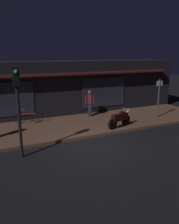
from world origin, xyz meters
The scene contains 8 objects.
ground_plane centered at (0.00, 0.00, 0.00)m, with size 60.00×60.00×0.00m, color black.
sidewalk_slab centered at (0.00, 3.00, 0.07)m, with size 18.00×4.00×0.15m, color brown.
storefront_building centered at (0.00, 6.39, 1.80)m, with size 18.00×3.30×3.60m.
motorcycle centered at (2.36, 1.51, 0.65)m, with size 1.66×0.74×0.97m.
bicycle_parked centered at (-2.08, 4.32, 0.51)m, with size 1.62×0.54×0.91m.
person_bystander centered at (1.81, 4.29, 1.03)m, with size 0.58×0.44×1.67m.
sign_post centered at (5.65, 2.30, 1.51)m, with size 0.44×0.09×2.40m.
traffic_light_pole centered at (-3.09, 0.18, 2.48)m, with size 0.24×0.33×3.60m.
Camera 1 is at (-4.12, -8.74, 4.11)m, focal length 36.66 mm.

